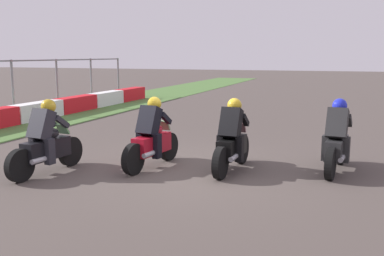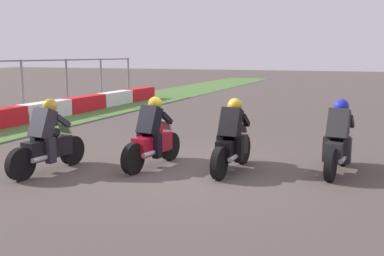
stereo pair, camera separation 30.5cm
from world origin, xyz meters
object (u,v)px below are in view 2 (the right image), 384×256
object	(u,v)px
rider_lane_b	(232,141)
rider_lane_d	(47,142)
rider_lane_c	(152,138)
rider_lane_a	(338,143)

from	to	relation	value
rider_lane_b	rider_lane_d	distance (m)	3.79
rider_lane_b	rider_lane_c	world-z (taller)	same
rider_lane_b	rider_lane_c	size ratio (longest dim) A/B	1.00
rider_lane_a	rider_lane_d	world-z (taller)	same
rider_lane_d	rider_lane_b	bearing A→B (deg)	-60.83
rider_lane_c	rider_lane_d	world-z (taller)	same
rider_lane_c	rider_lane_a	bearing A→B (deg)	-67.83
rider_lane_a	rider_lane_c	xyz separation A→B (m)	(-0.95, 3.74, 0.00)
rider_lane_a	rider_lane_c	size ratio (longest dim) A/B	1.00
rider_lane_b	rider_lane_d	size ratio (longest dim) A/B	1.00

